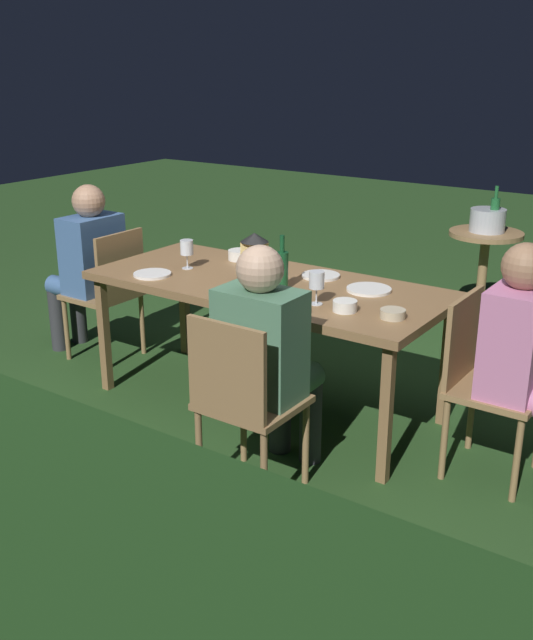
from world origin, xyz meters
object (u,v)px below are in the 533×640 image
Objects in this scene: person_in_blue at (87,262)px; plate_c at (321,276)px; dining_table at (266,291)px; person_in_pink at (530,356)px; green_bottle_on_table at (282,269)px; chair_side_right_a at (243,398)px; person_in_green at (268,353)px; lantern_centerpiece at (255,254)px; chair_head_near at (484,377)px; ice_bucket at (488,219)px; wine_glass_c at (258,277)px; chair_head_far at (109,289)px; side_table at (483,261)px; bowl_olives at (240,255)px; plate_b at (152,274)px; bowl_salad at (345,305)px; plate_a at (369,289)px; bowl_bread at (393,313)px; wine_glass_b at (187,249)px; wine_glass_a at (317,282)px.

person_in_blue is 5.38× the size of plate_c.
person_in_pink reaches higher than dining_table.
chair_side_right_a is at bearing 111.70° from green_bottle_on_table.
person_in_green is 4.34× the size of lantern_centerpiece.
ice_bucket reaches higher than chair_head_near.
chair_side_right_a is 5.15× the size of wine_glass_c.
side_table is at bearing -128.13° from chair_head_far.
chair_side_right_a is at bearing 122.47° from lantern_centerpiece.
ice_bucket is at bearing -114.84° from bowl_olives.
chair_head_near is 1.69m from bowl_olives.
bowl_olives is at bearing -109.63° from plate_b.
person_in_green is at bearing 70.72° from bowl_salad.
person_in_green is 5.38× the size of plate_c.
person_in_pink reaches higher than plate_c.
wine_glass_c is (0.31, -0.55, 0.38)m from chair_side_right_a.
plate_a is at bearing -96.70° from person_in_green.
lantern_centerpiece is at bearing 16.30° from plate_a.
bowl_salad is (-0.45, 0.13, -0.08)m from green_bottle_on_table.
ice_bucket is (-1.72, -2.19, 0.29)m from chair_head_far.
chair_head_near is 0.52m from bowl_bread.
bowl_salad is at bearing -109.28° from person_in_green.
wine_glass_b is (1.77, 0.04, 0.38)m from chair_head_near.
side_table is at bearing -114.31° from wine_glass_b.
wine_glass_a is 1.00× the size of wine_glass_c.
wine_glass_b is (0.98, -0.59, 0.22)m from person_in_green.
green_bottle_on_table reaches higher than dining_table.
person_in_pink reaches higher than lantern_centerpiece.
chair_head_far is at bearing 19.10° from bowl_olives.
wine_glass_a is at bearing 12.87° from chair_head_near.
person_in_green is 0.52m from wine_glass_c.
ice_bucket is at bearing -104.04° from lantern_centerpiece.
bowl_bread is (-1.43, -0.11, 0.02)m from plate_b.
person_in_blue is 2.05m from bowl_salad.
chair_head_far reaches higher than bowl_olives.
lantern_centerpiece is at bearing 179.41° from chair_head_far.
wine_glass_a reaches higher than bowl_bread.
chair_head_near is 1.20m from wine_glass_c.
plate_a is (-0.61, -0.18, -0.14)m from lantern_centerpiece.
wine_glass_b is 1.00× the size of wine_glass_c.
person_in_green is at bearing 132.53° from bowl_olives.
plate_c is at bearing -76.92° from chair_side_right_a.
green_bottle_on_table reaches higher than chair_head_far.
bowl_olives is (0.84, -0.92, 0.14)m from person_in_green.
chair_head_far is 0.25m from person_in_blue.
wine_glass_b is at bearing -38.74° from chair_side_right_a.
person_in_blue is 2.87m from person_in_pink.
person_in_green is at bearing 89.33° from ice_bucket.
person_in_pink is at bearing -147.53° from person_in_green.
plate_b is at bearing 70.37° from bowl_olives.
wine_glass_c is (-1.57, 0.28, 0.22)m from person_in_blue.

